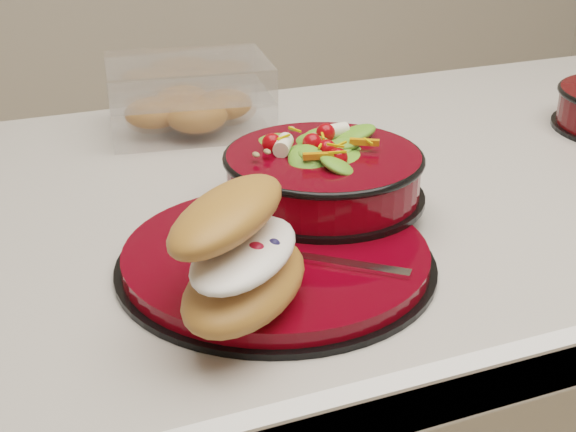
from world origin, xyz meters
name	(u,v)px	position (x,y,z in m)	size (l,w,h in m)	color
dinner_plate	(277,258)	(-0.23, -0.17, 0.91)	(0.29, 0.29, 0.02)	black
salad_bowl	(323,168)	(-0.14, -0.08, 0.95)	(0.21, 0.21, 0.09)	black
croissant	(242,254)	(-0.29, -0.24, 0.96)	(0.16, 0.18, 0.09)	#AD6935
fork	(309,258)	(-0.21, -0.20, 0.92)	(0.14, 0.12, 0.00)	silver
pastry_box	(189,98)	(-0.20, 0.24, 0.94)	(0.23, 0.18, 0.09)	white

